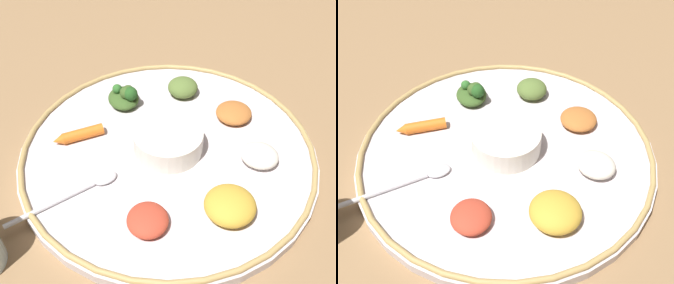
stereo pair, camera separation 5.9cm
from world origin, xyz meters
TOP-DOWN VIEW (x-y plane):
  - ground_plane at (0.00, 0.00)m, footprint 2.40×2.40m
  - platter at (0.00, 0.00)m, footprint 0.44×0.44m
  - platter_rim at (0.00, 0.00)m, footprint 0.44×0.44m
  - center_bowl at (0.00, 0.00)m, footprint 0.10×0.10m
  - spoon at (-0.12, -0.08)m, footprint 0.14×0.10m
  - greens_pile at (-0.07, 0.11)m, footprint 0.07×0.07m
  - carrot_near_spoon at (-0.14, 0.02)m, footprint 0.08×0.05m
  - mound_rice_white at (0.13, -0.02)m, footprint 0.07×0.07m
  - mound_berbere_red at (-0.03, -0.13)m, footprint 0.06×0.06m
  - mound_collards at (0.03, 0.13)m, footprint 0.06×0.06m
  - mound_chickpea at (0.11, 0.07)m, footprint 0.07×0.07m
  - mound_lentil_yellow at (0.08, -0.12)m, footprint 0.08×0.08m

SIDE VIEW (x-z plane):
  - ground_plane at x=0.00m, z-range 0.00..0.00m
  - platter at x=0.00m, z-range 0.00..0.02m
  - platter_rim at x=0.00m, z-range 0.02..0.02m
  - spoon at x=-0.12m, z-range 0.02..0.02m
  - carrot_near_spoon at x=-0.14m, z-range 0.02..0.03m
  - mound_chickpea at x=0.11m, z-range 0.02..0.04m
  - mound_berbere_red at x=-0.03m, z-range 0.02..0.04m
  - mound_rice_white at x=0.13m, z-range 0.02..0.04m
  - mound_collards at x=0.03m, z-range 0.02..0.05m
  - mound_lentil_yellow at x=0.08m, z-range 0.02..0.05m
  - greens_pile at x=-0.07m, z-range 0.01..0.05m
  - center_bowl at x=0.00m, z-range 0.02..0.05m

